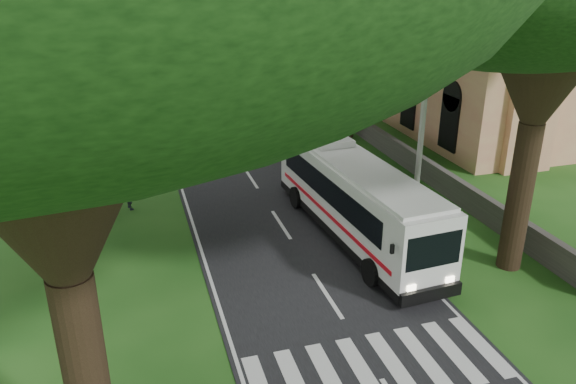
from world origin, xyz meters
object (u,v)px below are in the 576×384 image
object	(u,v)px
coach_bus	(354,196)
distant_car_a	(163,92)
pole_mid	(286,61)
pedestrian	(128,192)
distant_car_c	(178,51)
pole_far	(233,31)
pole_near	(421,138)
church	(470,53)

from	to	relation	value
coach_bus	distant_car_a	distance (m)	28.61
pole_mid	distant_car_a	xyz separation A→B (m)	(-8.50, 8.21, -3.44)
coach_bus	distant_car_a	size ratio (longest dim) A/B	2.80
pole_mid	pedestrian	world-z (taller)	pole_mid
pole_mid	distant_car_c	world-z (taller)	pole_mid
distant_car_c	pedestrian	world-z (taller)	pedestrian
coach_bus	distant_car_c	bearing A→B (deg)	87.87
distant_car_c	pedestrian	bearing A→B (deg)	87.93
pole_mid	pole_far	xyz separation A→B (m)	(0.00, 20.00, 0.00)
pole_near	pole_far	size ratio (longest dim) A/B	1.00
pole_near	pole_mid	xyz separation A→B (m)	(0.00, 20.00, 0.00)
pole_mid	pole_far	world-z (taller)	same
church	pedestrian	distance (m)	26.51
coach_bus	pole_mid	bearing A→B (deg)	77.71
pole_mid	distant_car_c	size ratio (longest dim) A/B	1.99
church	pole_mid	size ratio (longest dim) A/B	3.00
pole_near	pole_far	world-z (taller)	same
church	pole_near	world-z (taller)	church
distant_car_c	pole_mid	bearing A→B (deg)	105.31
distant_car_c	pole_far	bearing A→B (deg)	118.71
distant_car_a	pedestrian	size ratio (longest dim) A/B	2.34
pole_near	coach_bus	world-z (taller)	pole_near
church	pedestrian	bearing A→B (deg)	-158.12
church	pole_mid	xyz separation A→B (m)	(-12.36, 4.45, -0.73)
pole_mid	distant_car_c	distance (m)	32.28
pole_far	pole_near	bearing A→B (deg)	-90.00
distant_car_a	distant_car_c	bearing A→B (deg)	-85.94
church	pole_near	size ratio (longest dim) A/B	3.00
distant_car_a	pedestrian	xyz separation A→B (m)	(-3.45, -22.43, 0.15)
distant_car_a	distant_car_c	world-z (taller)	distant_car_a
pole_near	distant_car_a	world-z (taller)	pole_near
church	pedestrian	xyz separation A→B (m)	(-24.31, -9.76, -4.02)
coach_bus	distant_car_c	size ratio (longest dim) A/B	2.90
pole_far	distant_car_c	bearing A→B (deg)	111.82
pole_mid	distant_car_c	bearing A→B (deg)	98.42
pole_far	coach_bus	size ratio (longest dim) A/B	0.69
distant_car_a	distant_car_c	xyz separation A→B (m)	(3.80, 23.53, -0.13)
pole_near	distant_car_c	size ratio (longest dim) A/B	1.99
pole_far	pedestrian	xyz separation A→B (m)	(-11.95, -34.22, -3.29)
church	pole_near	distance (m)	19.88
church	pole_far	bearing A→B (deg)	116.82
coach_bus	pedestrian	world-z (taller)	coach_bus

